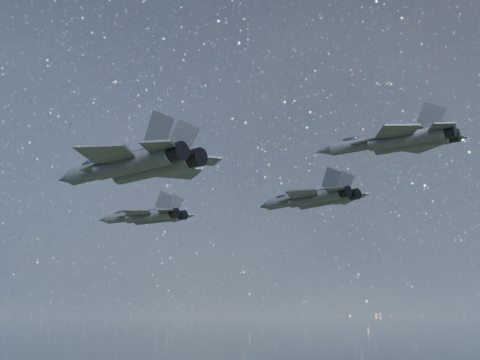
% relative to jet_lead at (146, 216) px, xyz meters
% --- Properties ---
extents(jet_lead, '(16.52, 11.65, 4.18)m').
position_rel_jet_lead_xyz_m(jet_lead, '(0.00, 0.00, 0.00)').
color(jet_lead, '#30353C').
extents(jet_left, '(17.67, 11.78, 4.48)m').
position_rel_jet_lead_xyz_m(jet_left, '(23.35, 5.31, 1.39)').
color(jet_left, '#30353C').
extents(jet_right, '(19.99, 13.74, 5.02)m').
position_rel_jet_lead_xyz_m(jet_right, '(17.16, -25.55, -0.66)').
color(jet_right, '#30353C').
extents(jet_slot, '(16.60, 11.63, 4.18)m').
position_rel_jet_lead_xyz_m(jet_slot, '(37.11, -6.25, 4.25)').
color(jet_slot, '#30353C').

